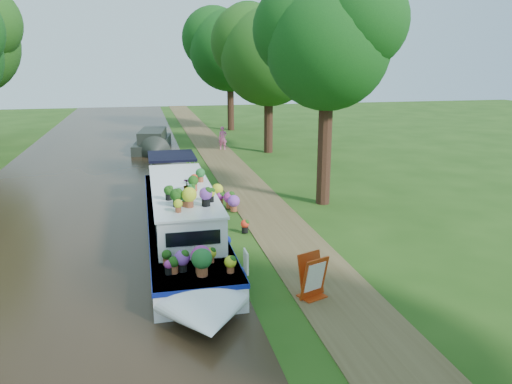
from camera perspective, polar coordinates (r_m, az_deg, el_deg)
The scene contains 11 objects.
ground at distance 17.23m, azimuth -0.86°, elevation -4.78°, with size 100.00×100.00×0.00m, color #1E4110.
canal_water at distance 17.10m, azimuth -21.04°, elevation -5.94°, with size 10.00×100.00×0.02m, color black.
towpath at distance 17.50m, azimuth 3.00°, elevation -4.43°, with size 2.20×100.00×0.03m, color brown.
plant_boat at distance 16.35m, azimuth -8.37°, elevation -2.89°, with size 2.29×13.52×2.29m.
tree_near_overhang at distance 20.26m, azimuth 8.17°, elevation 17.01°, with size 5.52×5.28×8.99m.
tree_near_mid at distance 31.94m, azimuth 1.42°, elevation 16.02°, with size 6.90×6.60×9.40m.
tree_near_far at distance 42.62m, azimuth -3.06°, elevation 16.54°, with size 7.59×7.26×10.30m.
second_boat at distance 33.84m, azimuth -11.72°, elevation 5.63°, with size 2.79×7.06×1.32m.
sandwich_board at distance 12.65m, azimuth 6.50°, elevation -9.81°, with size 0.75×0.78×1.11m.
pedestrian_pink at distance 33.20m, azimuth -3.83°, elevation 6.17°, with size 0.55×0.36×1.52m, color #D85993.
verge_plant at distance 20.76m, azimuth -4.56°, elevation -0.71°, with size 0.42×0.37×0.47m, color #2C671F.
Camera 1 is at (-3.36, -15.87, 5.80)m, focal length 35.00 mm.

